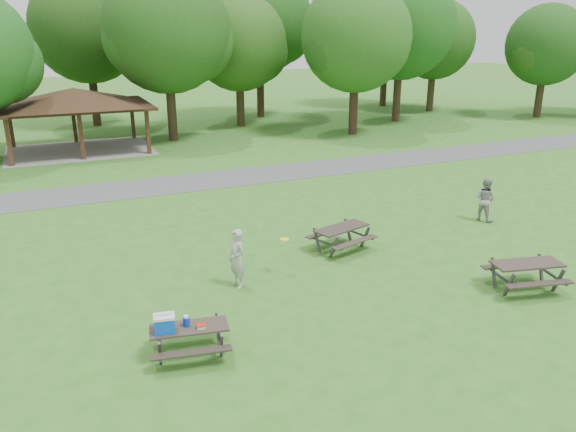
{
  "coord_description": "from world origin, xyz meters",
  "views": [
    {
      "loc": [
        -6.13,
        -11.97,
        7.26
      ],
      "look_at": [
        1.0,
        4.0,
        1.3
      ],
      "focal_mm": 35.0,
      "sensor_mm": 36.0,
      "label": 1
    }
  ],
  "objects_px": {
    "frisbee_thrower": "(237,259)",
    "frisbee_catcher": "(485,199)",
    "picnic_table_near": "(181,330)",
    "picnic_table_middle": "(342,233)"
  },
  "relations": [
    {
      "from": "frisbee_thrower",
      "to": "frisbee_catcher",
      "type": "xyz_separation_m",
      "value": [
        10.74,
        1.66,
        -0.03
      ]
    },
    {
      "from": "frisbee_thrower",
      "to": "picnic_table_near",
      "type": "bearing_deg",
      "value": -51.67
    },
    {
      "from": "picnic_table_middle",
      "to": "frisbee_catcher",
      "type": "xyz_separation_m",
      "value": [
        6.58,
        0.41,
        0.23
      ]
    },
    {
      "from": "picnic_table_middle",
      "to": "frisbee_thrower",
      "type": "xyz_separation_m",
      "value": [
        -4.16,
        -1.25,
        0.26
      ]
    },
    {
      "from": "frisbee_catcher",
      "to": "picnic_table_middle",
      "type": "bearing_deg",
      "value": 74.76
    },
    {
      "from": "frisbee_thrower",
      "to": "frisbee_catcher",
      "type": "bearing_deg",
      "value": 85.45
    },
    {
      "from": "frisbee_catcher",
      "to": "frisbee_thrower",
      "type": "bearing_deg",
      "value": 79.99
    },
    {
      "from": "picnic_table_middle",
      "to": "frisbee_catcher",
      "type": "height_order",
      "value": "frisbee_catcher"
    },
    {
      "from": "picnic_table_middle",
      "to": "frisbee_catcher",
      "type": "distance_m",
      "value": 6.6
    },
    {
      "from": "picnic_table_near",
      "to": "frisbee_thrower",
      "type": "xyz_separation_m",
      "value": [
        2.37,
        3.0,
        0.17
      ]
    }
  ]
}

